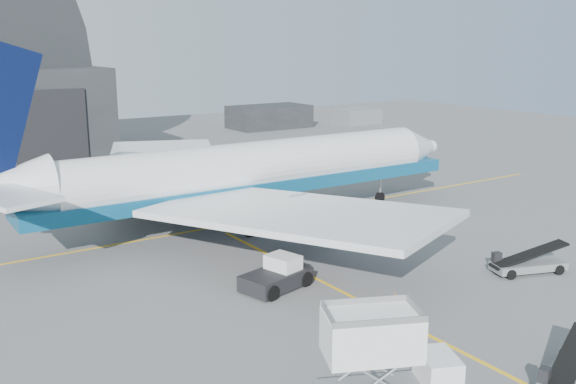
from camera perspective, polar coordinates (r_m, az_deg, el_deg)
ground at (r=38.02m, az=7.66°, el=-10.17°), size 200.00×200.00×0.00m
taxi_lines at (r=47.59m, az=-2.47°, el=-5.20°), size 80.00×42.12×0.02m
distant_bldg_a at (r=116.60m, az=-1.68°, el=5.74°), size 14.00×8.00×4.00m
distant_bldg_b at (r=123.30m, az=6.07°, el=6.07°), size 8.00×6.00×2.80m
airliner at (r=52.68m, az=-4.55°, el=1.65°), size 46.09×44.69×16.17m
catering_truck at (r=28.00m, az=8.42°, el=-14.41°), size 6.35×4.43×4.11m
pushback_tug at (r=40.31m, az=-0.95°, el=-7.49°), size 4.90×3.54×2.05m
belt_loader_a at (r=32.44m, az=23.70°, el=-14.36°), size 5.09×3.05×1.91m
belt_loader_b at (r=45.73m, az=20.51°, el=-6.02°), size 5.35×3.23×2.01m
traffic_cone at (r=39.17m, az=9.48°, el=-9.16°), size 0.33×0.33×0.48m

